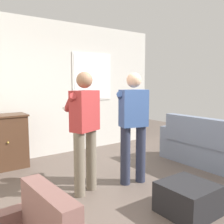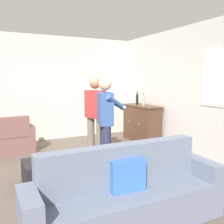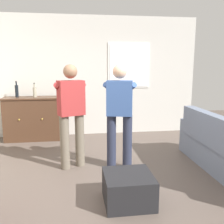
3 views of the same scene
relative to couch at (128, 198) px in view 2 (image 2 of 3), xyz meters
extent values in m
plane|color=brown|center=(-1.92, -0.01, -0.34)|extent=(10.40, 10.40, 0.00)
cube|color=beige|center=(-1.92, 2.65, 1.06)|extent=(5.20, 0.12, 2.80)
cube|color=silver|center=(-0.97, 2.58, 1.32)|extent=(1.01, 0.02, 1.07)
cube|color=white|center=(-0.97, 2.58, 1.32)|extent=(0.93, 0.03, 0.99)
cube|color=beige|center=(-4.58, -0.01, 1.06)|extent=(0.12, 5.20, 2.80)
cube|color=slate|center=(0.05, 0.00, -0.13)|extent=(0.55, 1.96, 0.42)
cube|color=slate|center=(-0.16, 0.00, 0.33)|extent=(0.18, 1.96, 0.50)
cube|color=slate|center=(0.05, 1.06, -0.02)|extent=(0.55, 0.18, 0.64)
cube|color=#386BB7|center=(-0.03, 0.00, 0.26)|extent=(0.16, 0.41, 0.36)
cube|color=brown|center=(-3.68, -0.88, -0.14)|extent=(0.67, 0.67, 0.40)
cube|color=brown|center=(-3.42, -0.87, 0.28)|extent=(0.18, 0.65, 0.45)
cube|color=brown|center=(-3.70, -0.50, -0.04)|extent=(0.65, 0.16, 0.60)
cube|color=#472D1E|center=(-3.23, 2.29, 0.13)|extent=(1.20, 0.44, 0.94)
cube|color=#472D1E|center=(-3.23, 2.29, 0.61)|extent=(1.24, 0.48, 0.03)
sphere|color=#B79338|center=(-3.47, 2.05, 0.17)|extent=(0.04, 0.04, 0.04)
sphere|color=#B79338|center=(-2.99, 2.05, 0.17)|extent=(0.04, 0.04, 0.04)
cylinder|color=gray|center=(-3.15, 2.29, 0.73)|extent=(0.08, 0.08, 0.22)
cylinder|color=gray|center=(-3.15, 2.29, 0.88)|extent=(0.03, 0.03, 0.08)
cylinder|color=#262626|center=(-3.15, 2.29, 0.93)|extent=(0.04, 0.04, 0.02)
cylinder|color=black|center=(-3.54, 2.34, 0.76)|extent=(0.07, 0.07, 0.27)
cylinder|color=black|center=(-3.54, 2.34, 0.93)|extent=(0.03, 0.03, 0.07)
cylinder|color=#262626|center=(-3.54, 2.34, 0.98)|extent=(0.03, 0.03, 0.02)
cube|color=black|center=(-1.63, -0.62, -0.16)|extent=(0.59, 0.59, 0.36)
cylinder|color=#6B6051|center=(-2.44, 0.53, 0.10)|extent=(0.15, 0.15, 0.88)
cylinder|color=#6B6051|center=(-2.20, 0.63, 0.10)|extent=(0.15, 0.15, 0.88)
cube|color=#9E2D2D|center=(-2.32, 0.58, 0.81)|extent=(0.45, 0.35, 0.55)
sphere|color=#8C664C|center=(-2.32, 0.58, 1.23)|extent=(0.22, 0.22, 0.22)
cylinder|color=#9E2D2D|center=(-2.49, 0.68, 0.92)|extent=(0.19, 0.45, 0.29)
cylinder|color=#9E2D2D|center=(-2.27, 0.77, 0.92)|extent=(0.42, 0.31, 0.29)
cube|color=white|center=(-2.44, 0.88, 0.84)|extent=(0.15, 0.09, 0.04)
cylinder|color=#282D42|center=(-1.69, 0.48, 0.10)|extent=(0.15, 0.15, 0.88)
cylinder|color=#282D42|center=(-1.44, 0.41, 0.10)|extent=(0.15, 0.15, 0.88)
cube|color=#385693|center=(-1.56, 0.45, 0.81)|extent=(0.44, 0.31, 0.55)
sphere|color=#D8AD8C|center=(-1.56, 0.45, 1.23)|extent=(0.22, 0.22, 0.22)
cylinder|color=#385693|center=(-1.64, 0.63, 0.92)|extent=(0.39, 0.35, 0.29)
cylinder|color=#385693|center=(-1.41, 0.57, 0.92)|extent=(0.24, 0.44, 0.29)
cube|color=white|center=(-1.49, 0.76, 0.84)|extent=(0.16, 0.08, 0.04)
camera|label=1|loc=(-3.99, -2.36, 1.20)|focal=40.00mm
camera|label=2|loc=(2.26, -1.33, 1.32)|focal=40.00mm
camera|label=3|loc=(-2.23, -3.39, 1.32)|focal=40.00mm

